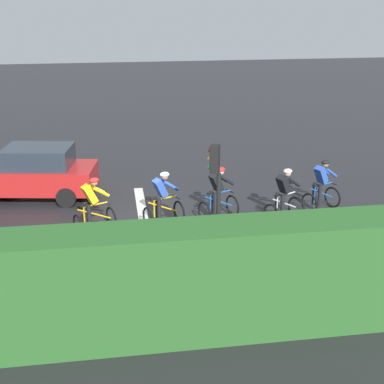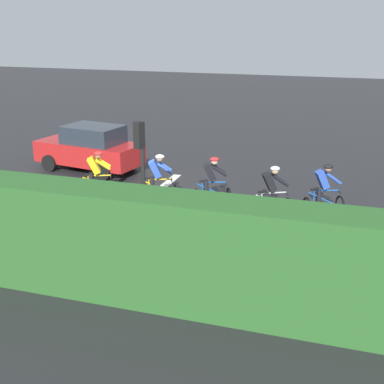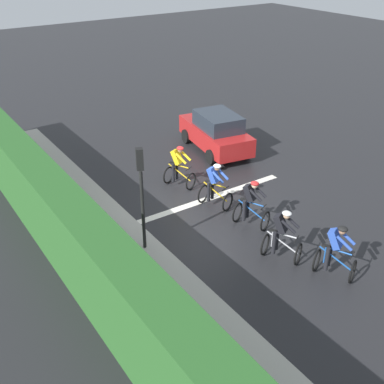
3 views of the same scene
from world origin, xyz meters
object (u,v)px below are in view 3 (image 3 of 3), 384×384
object	(u,v)px
car_red	(216,132)
traffic_light_near_crossing	(141,185)
cyclist_second	(281,236)
cyclist_fourth	(215,186)
cyclist_lead	(335,252)
cyclist_trailing	(178,167)
cyclist_mid	(251,204)

from	to	relation	value
car_red	traffic_light_near_crossing	bearing A→B (deg)	37.57
cyclist_second	car_red	world-z (taller)	car_red
cyclist_second	traffic_light_near_crossing	xyz separation A→B (m)	(3.09, -2.68, 1.43)
cyclist_fourth	car_red	xyz separation A→B (m)	(-3.00, -3.95, 0.08)
cyclist_lead	cyclist_trailing	size ratio (longest dim) A/B	1.00
cyclist_lead	car_red	world-z (taller)	car_red
cyclist_lead	traffic_light_near_crossing	xyz separation A→B (m)	(3.77, -4.10, 1.43)
cyclist_second	cyclist_fourth	world-z (taller)	same
car_red	traffic_light_near_crossing	world-z (taller)	traffic_light_near_crossing
cyclist_mid	cyclist_trailing	world-z (taller)	same
cyclist_mid	traffic_light_near_crossing	size ratio (longest dim) A/B	0.50
cyclist_lead	cyclist_mid	bearing A→B (deg)	-86.19
cyclist_second	cyclist_mid	bearing A→B (deg)	-103.44
cyclist_fourth	cyclist_trailing	world-z (taller)	same
cyclist_second	cyclist_fourth	xyz separation A→B (m)	(-0.24, -3.60, 0.00)
traffic_light_near_crossing	car_red	bearing A→B (deg)	-142.43
car_red	cyclist_lead	bearing A→B (deg)	74.06
cyclist_trailing	traffic_light_near_crossing	xyz separation A→B (m)	(3.12, 2.91, 1.43)
cyclist_second	car_red	distance (m)	8.21
cyclist_second	cyclist_mid	size ratio (longest dim) A/B	1.00
cyclist_lead	cyclist_fourth	world-z (taller)	same
cyclist_mid	car_red	world-z (taller)	car_red
cyclist_lead	cyclist_fourth	xyz separation A→B (m)	(0.44, -5.02, 0.00)
cyclist_second	car_red	size ratio (longest dim) A/B	0.38
cyclist_lead	cyclist_trailing	distance (m)	7.04
cyclist_lead	car_red	xyz separation A→B (m)	(-2.56, -8.97, 0.08)
cyclist_lead	cyclist_second	distance (m)	1.57
cyclist_lead	cyclist_second	bearing A→B (deg)	-64.50
car_red	traffic_light_near_crossing	distance (m)	8.10
cyclist_second	traffic_light_near_crossing	distance (m)	4.33
cyclist_fourth	cyclist_trailing	size ratio (longest dim) A/B	1.00
cyclist_fourth	cyclist_trailing	distance (m)	2.01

